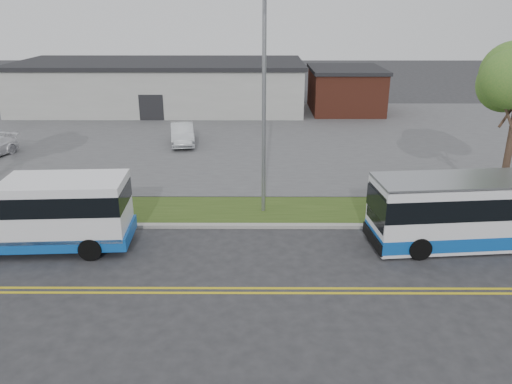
{
  "coord_description": "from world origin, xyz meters",
  "views": [
    {
      "loc": [
        2.74,
        -18.59,
        9.08
      ],
      "look_at": [
        2.66,
        1.23,
        1.6
      ],
      "focal_mm": 35.0,
      "sensor_mm": 36.0,
      "label": 1
    }
  ],
  "objects_px": {
    "streetlight_near": "(264,100)",
    "transit_bus": "(498,210)",
    "parked_car_a": "(182,134)",
    "shuttle_bus": "(48,212)"
  },
  "relations": [
    {
      "from": "shuttle_bus",
      "to": "parked_car_a",
      "type": "height_order",
      "value": "shuttle_bus"
    },
    {
      "from": "shuttle_bus",
      "to": "transit_bus",
      "type": "bearing_deg",
      "value": -1.67
    },
    {
      "from": "shuttle_bus",
      "to": "transit_bus",
      "type": "height_order",
      "value": "shuttle_bus"
    },
    {
      "from": "shuttle_bus",
      "to": "parked_car_a",
      "type": "xyz_separation_m",
      "value": [
        2.98,
        15.38,
        -0.72
      ]
    },
    {
      "from": "parked_car_a",
      "to": "shuttle_bus",
      "type": "bearing_deg",
      "value": -110.67
    },
    {
      "from": "streetlight_near",
      "to": "shuttle_bus",
      "type": "distance_m",
      "value": 9.84
    },
    {
      "from": "streetlight_near",
      "to": "parked_car_a",
      "type": "relative_size",
      "value": 2.22
    },
    {
      "from": "streetlight_near",
      "to": "transit_bus",
      "type": "height_order",
      "value": "streetlight_near"
    },
    {
      "from": "streetlight_near",
      "to": "parked_car_a",
      "type": "bearing_deg",
      "value": 114.56
    },
    {
      "from": "streetlight_near",
      "to": "shuttle_bus",
      "type": "height_order",
      "value": "streetlight_near"
    }
  ]
}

